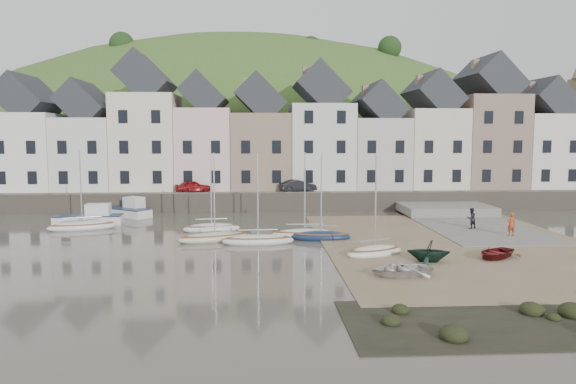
{
  "coord_description": "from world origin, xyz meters",
  "views": [
    {
      "loc": [
        -2.37,
        -35.29,
        7.35
      ],
      "look_at": [
        0.0,
        6.0,
        3.0
      ],
      "focal_mm": 34.2,
      "sensor_mm": 36.0,
      "label": 1
    }
  ],
  "objects": [
    {
      "name": "car_right",
      "position": [
        1.79,
        19.5,
        2.21
      ],
      "size": [
        3.89,
        2.23,
        1.21
      ],
      "primitive_type": "imported",
      "rotation": [
        0.0,
        0.0,
        1.84
      ],
      "color": "black",
      "rests_on": "quay_street"
    },
    {
      "name": "hillside",
      "position": [
        -5.0,
        60.0,
        -17.99
      ],
      "size": [
        134.4,
        84.0,
        84.0
      ],
      "color": "#3E5E25",
      "rests_on": "ground"
    },
    {
      "name": "person_red",
      "position": [
        15.86,
        2.56,
        0.95
      ],
      "size": [
        0.63,
        0.44,
        1.66
      ],
      "primitive_type": "imported",
      "rotation": [
        0.0,
        0.0,
        3.21
      ],
      "color": "#9E3E1C",
      "rests_on": "slipway"
    },
    {
      "name": "sailboat_3",
      "position": [
        -2.3,
        1.23,
        0.26
      ],
      "size": [
        4.98,
        1.8,
        6.32
      ],
      "color": "silver",
      "rests_on": "ground"
    },
    {
      "name": "beach",
      "position": [
        11.0,
        0.0,
        0.03
      ],
      "size": [
        18.0,
        26.0,
        0.06
      ],
      "primitive_type": "cube",
      "color": "#776548",
      "rests_on": "ground"
    },
    {
      "name": "rowboat_white",
      "position": [
        5.03,
        -7.87,
        0.4
      ],
      "size": [
        3.65,
        2.87,
        0.68
      ],
      "primitive_type": "imported",
      "rotation": [
        0.0,
        0.0,
        -1.4
      ],
      "color": "silver",
      "rests_on": "beach"
    },
    {
      "name": "sailboat_5",
      "position": [
        2.12,
        2.42,
        0.27
      ],
      "size": [
        4.27,
        1.83,
        6.32
      ],
      "color": "#162544",
      "rests_on": "ground"
    },
    {
      "name": "person_dark",
      "position": [
        14.15,
        5.63,
        0.92
      ],
      "size": [
        0.93,
        0.83,
        1.6
      ],
      "primitive_type": "imported",
      "rotation": [
        0.0,
        0.0,
        3.49
      ],
      "color": "black",
      "rests_on": "slipway"
    },
    {
      "name": "townhouse_terrace",
      "position": [
        1.76,
        24.0,
        7.32
      ],
      "size": [
        61.05,
        8.0,
        13.93
      ],
      "color": "white",
      "rests_on": "quay_land"
    },
    {
      "name": "quay_street",
      "position": [
        0.0,
        20.5,
        1.55
      ],
      "size": [
        70.0,
        7.0,
        0.1
      ],
      "primitive_type": "cube",
      "color": "slate",
      "rests_on": "quay_land"
    },
    {
      "name": "motorboat_0",
      "position": [
        -15.99,
        10.1,
        0.58
      ],
      "size": [
        5.51,
        2.01,
        1.7
      ],
      "color": "silver",
      "rests_on": "ground"
    },
    {
      "name": "ground",
      "position": [
        0.0,
        0.0,
        0.0
      ],
      "size": [
        160.0,
        160.0,
        0.0
      ],
      "primitive_type": "plane",
      "color": "#433F35",
      "rests_on": "ground"
    },
    {
      "name": "car_left",
      "position": [
        -8.7,
        19.5,
        2.2
      ],
      "size": [
        3.81,
        2.52,
        1.21
      ],
      "primitive_type": "imported",
      "rotation": [
        0.0,
        0.0,
        1.91
      ],
      "color": "maroon",
      "rests_on": "quay_street"
    },
    {
      "name": "seawall",
      "position": [
        0.0,
        17.0,
        0.9
      ],
      "size": [
        70.0,
        1.2,
        1.8
      ],
      "primitive_type": "cube",
      "color": "slate",
      "rests_on": "ground"
    },
    {
      "name": "quay_land",
      "position": [
        0.0,
        32.0,
        0.75
      ],
      "size": [
        90.0,
        30.0,
        1.5
      ],
      "primitive_type": "cube",
      "color": "#3E5E25",
      "rests_on": "ground"
    },
    {
      "name": "sailboat_4",
      "position": [
        1.05,
        3.35,
        0.26
      ],
      "size": [
        4.82,
        1.53,
        6.32
      ],
      "color": "silver",
      "rests_on": "ground"
    },
    {
      "name": "sailboat_6",
      "position": [
        4.79,
        -2.84,
        0.27
      ],
      "size": [
        4.21,
        3.02,
        6.32
      ],
      "color": "silver",
      "rests_on": "ground"
    },
    {
      "name": "motorboat_2",
      "position": [
        -13.95,
        14.45,
        0.58
      ],
      "size": [
        4.87,
        4.2,
        1.7
      ],
      "color": "silver",
      "rests_on": "ground"
    },
    {
      "name": "rowboat_red",
      "position": [
        11.73,
        -4.15,
        0.38
      ],
      "size": [
        3.75,
        3.61,
        0.63
      ],
      "primitive_type": "imported",
      "rotation": [
        0.0,
        0.0,
        -0.9
      ],
      "color": "maroon",
      "rests_on": "beach"
    },
    {
      "name": "slipway",
      "position": [
        15.0,
        8.0,
        0.06
      ],
      "size": [
        8.0,
        18.0,
        0.12
      ],
      "primitive_type": "cube",
      "color": "slate",
      "rests_on": "ground"
    },
    {
      "name": "rowboat_green",
      "position": [
        7.46,
        -4.87,
        0.69
      ],
      "size": [
        2.79,
        2.54,
        1.26
      ],
      "primitive_type": "imported",
      "rotation": [
        0.0,
        0.0,
        -1.79
      ],
      "color": "black",
      "rests_on": "beach"
    },
    {
      "name": "sailboat_2",
      "position": [
        -5.29,
        2.37,
        0.26
      ],
      "size": [
        5.42,
        3.2,
        6.32
      ],
      "color": "beige",
      "rests_on": "ground"
    },
    {
      "name": "sailboat_1",
      "position": [
        -5.83,
        6.24,
        0.26
      ],
      "size": [
        4.53,
        2.11,
        6.32
      ],
      "color": "silver",
      "rests_on": "ground"
    },
    {
      "name": "shore_rocks",
      "position": [
        8.37,
        -15.07,
        0.12
      ],
      "size": [
        14.0,
        6.0,
        0.73
      ],
      "color": "black",
      "rests_on": "ground"
    },
    {
      "name": "sailboat_0",
      "position": [
        -15.93,
        7.61,
        0.26
      ],
      "size": [
        5.38,
        3.01,
        6.32
      ],
      "color": "silver",
      "rests_on": "ground"
    }
  ]
}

